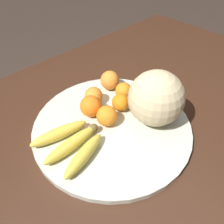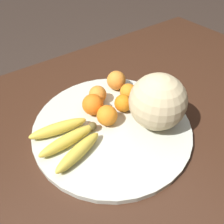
{
  "view_description": "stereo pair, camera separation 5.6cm",
  "coord_description": "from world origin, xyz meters",
  "px_view_note": "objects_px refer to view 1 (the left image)",
  "views": [
    {
      "loc": [
        -0.35,
        -0.28,
        1.25
      ],
      "look_at": [
        -0.04,
        0.04,
        0.81
      ],
      "focal_mm": 35.0,
      "sensor_mm": 36.0,
      "label": 1
    },
    {
      "loc": [
        -0.31,
        -0.32,
        1.25
      ],
      "look_at": [
        -0.04,
        0.04,
        0.81
      ],
      "focal_mm": 35.0,
      "sensor_mm": 36.0,
      "label": 2
    }
  ],
  "objects_px": {
    "orange_top_small": "(121,102)",
    "orange_front_right": "(107,116)",
    "kitchen_table": "(129,145)",
    "melon": "(156,98)",
    "fruit_bowl": "(112,126)",
    "orange_mid_center": "(124,91)",
    "orange_front_left": "(94,96)",
    "banana_bunch": "(72,144)",
    "orange_back_right": "(110,80)",
    "orange_back_left": "(91,106)"
  },
  "relations": [
    {
      "from": "kitchen_table",
      "to": "melon",
      "type": "relative_size",
      "value": 10.21
    },
    {
      "from": "kitchen_table",
      "to": "orange_mid_center",
      "type": "distance_m",
      "value": 0.18
    },
    {
      "from": "fruit_bowl",
      "to": "banana_bunch",
      "type": "distance_m",
      "value": 0.14
    },
    {
      "from": "orange_front_left",
      "to": "orange_back_right",
      "type": "distance_m",
      "value": 0.1
    },
    {
      "from": "orange_front_right",
      "to": "kitchen_table",
      "type": "bearing_deg",
      "value": -46.73
    },
    {
      "from": "fruit_bowl",
      "to": "banana_bunch",
      "type": "relative_size",
      "value": 2.62
    },
    {
      "from": "orange_front_right",
      "to": "orange_back_left",
      "type": "bearing_deg",
      "value": 97.63
    },
    {
      "from": "orange_front_right",
      "to": "banana_bunch",
      "type": "bearing_deg",
      "value": -179.06
    },
    {
      "from": "orange_front_left",
      "to": "orange_top_small",
      "type": "distance_m",
      "value": 0.09
    },
    {
      "from": "fruit_bowl",
      "to": "orange_back_right",
      "type": "relative_size",
      "value": 7.09
    },
    {
      "from": "kitchen_table",
      "to": "orange_back_right",
      "type": "bearing_deg",
      "value": 66.37
    },
    {
      "from": "orange_front_right",
      "to": "orange_mid_center",
      "type": "height_order",
      "value": "orange_front_right"
    },
    {
      "from": "orange_back_left",
      "to": "orange_back_right",
      "type": "relative_size",
      "value": 1.0
    },
    {
      "from": "orange_front_left",
      "to": "orange_back_right",
      "type": "xyz_separation_m",
      "value": [
        0.09,
        0.02,
        0.0
      ]
    },
    {
      "from": "orange_top_small",
      "to": "orange_front_right",
      "type": "bearing_deg",
      "value": -167.23
    },
    {
      "from": "orange_back_left",
      "to": "orange_front_right",
      "type": "bearing_deg",
      "value": -82.37
    },
    {
      "from": "banana_bunch",
      "to": "orange_front_right",
      "type": "xyz_separation_m",
      "value": [
        0.13,
        0.0,
        0.01
      ]
    },
    {
      "from": "kitchen_table",
      "to": "banana_bunch",
      "type": "height_order",
      "value": "banana_bunch"
    },
    {
      "from": "kitchen_table",
      "to": "fruit_bowl",
      "type": "height_order",
      "value": "fruit_bowl"
    },
    {
      "from": "melon",
      "to": "orange_front_right",
      "type": "relative_size",
      "value": 2.62
    },
    {
      "from": "orange_front_left",
      "to": "orange_back_right",
      "type": "relative_size",
      "value": 0.87
    },
    {
      "from": "kitchen_table",
      "to": "orange_mid_center",
      "type": "xyz_separation_m",
      "value": [
        0.07,
        0.1,
        0.13
      ]
    },
    {
      "from": "orange_back_right",
      "to": "orange_top_small",
      "type": "relative_size",
      "value": 1.18
    },
    {
      "from": "fruit_bowl",
      "to": "orange_top_small",
      "type": "distance_m",
      "value": 0.08
    },
    {
      "from": "fruit_bowl",
      "to": "orange_front_left",
      "type": "height_order",
      "value": "orange_front_left"
    },
    {
      "from": "fruit_bowl",
      "to": "orange_mid_center",
      "type": "relative_size",
      "value": 8.39
    },
    {
      "from": "melon",
      "to": "orange_back_right",
      "type": "bearing_deg",
      "value": 86.92
    },
    {
      "from": "banana_bunch",
      "to": "orange_top_small",
      "type": "bearing_deg",
      "value": -177.13
    },
    {
      "from": "orange_front_left",
      "to": "orange_mid_center",
      "type": "height_order",
      "value": "orange_front_left"
    },
    {
      "from": "kitchen_table",
      "to": "orange_front_left",
      "type": "height_order",
      "value": "orange_front_left"
    },
    {
      "from": "fruit_bowl",
      "to": "orange_back_right",
      "type": "height_order",
      "value": "orange_back_right"
    },
    {
      "from": "orange_front_left",
      "to": "orange_front_right",
      "type": "height_order",
      "value": "orange_front_right"
    },
    {
      "from": "orange_front_left",
      "to": "orange_top_small",
      "type": "bearing_deg",
      "value": -63.7
    },
    {
      "from": "banana_bunch",
      "to": "orange_mid_center",
      "type": "xyz_separation_m",
      "value": [
        0.25,
        0.05,
        0.01
      ]
    },
    {
      "from": "orange_top_small",
      "to": "fruit_bowl",
      "type": "bearing_deg",
      "value": -155.76
    },
    {
      "from": "melon",
      "to": "orange_front_right",
      "type": "xyz_separation_m",
      "value": [
        -0.12,
        0.08,
        -0.05
      ]
    },
    {
      "from": "orange_mid_center",
      "to": "orange_back_left",
      "type": "relative_size",
      "value": 0.85
    },
    {
      "from": "fruit_bowl",
      "to": "orange_front_right",
      "type": "bearing_deg",
      "value": 124.0
    },
    {
      "from": "kitchen_table",
      "to": "orange_front_right",
      "type": "bearing_deg",
      "value": 133.27
    },
    {
      "from": "orange_back_right",
      "to": "orange_front_right",
      "type": "bearing_deg",
      "value": -136.25
    },
    {
      "from": "fruit_bowl",
      "to": "melon",
      "type": "relative_size",
      "value": 2.92
    },
    {
      "from": "kitchen_table",
      "to": "fruit_bowl",
      "type": "relative_size",
      "value": 3.5
    },
    {
      "from": "orange_mid_center",
      "to": "orange_back_right",
      "type": "distance_m",
      "value": 0.07
    },
    {
      "from": "orange_front_right",
      "to": "orange_mid_center",
      "type": "bearing_deg",
      "value": 22.47
    },
    {
      "from": "orange_front_left",
      "to": "melon",
      "type": "bearing_deg",
      "value": -65.55
    },
    {
      "from": "orange_front_right",
      "to": "melon",
      "type": "bearing_deg",
      "value": -35.19
    },
    {
      "from": "orange_front_left",
      "to": "orange_front_right",
      "type": "bearing_deg",
      "value": -108.5
    },
    {
      "from": "orange_front_right",
      "to": "orange_top_small",
      "type": "xyz_separation_m",
      "value": [
        0.07,
        0.02,
        -0.0
      ]
    },
    {
      "from": "orange_back_left",
      "to": "orange_top_small",
      "type": "height_order",
      "value": "orange_back_left"
    },
    {
      "from": "melon",
      "to": "orange_back_left",
      "type": "height_order",
      "value": "melon"
    }
  ]
}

